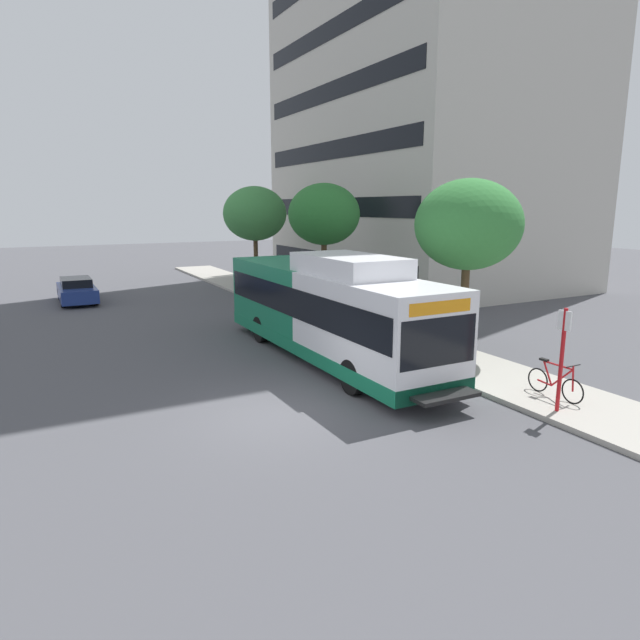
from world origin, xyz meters
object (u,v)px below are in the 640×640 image
bus_stop_sign_pole (562,352)px  street_tree_far_block (255,214)px  street_tree_mid_block (324,215)px  transit_bus (328,310)px  street_tree_near_stop (468,225)px  parked_car_far_lane (77,290)px  bicycle_parked (555,382)px

bus_stop_sign_pole → street_tree_far_block: size_ratio=0.42×
street_tree_mid_block → street_tree_far_block: (-0.11, 8.96, -0.06)m
street_tree_mid_block → street_tree_far_block: street_tree_far_block is taller
transit_bus → street_tree_near_stop: size_ratio=2.07×
street_tree_far_block → parked_car_far_lane: size_ratio=1.39×
bicycle_parked → parked_car_far_lane: (-9.90, 22.86, 0.10)m
bus_stop_sign_pole → street_tree_far_block: (1.59, 24.32, 3.02)m
parked_car_far_lane → bicycle_parked: bearing=-66.6°
street_tree_near_stop → bus_stop_sign_pole: bearing=-108.2°
street_tree_far_block → transit_bus: bearing=-103.6°
transit_bus → street_tree_mid_block: bearing=62.4°
bus_stop_sign_pole → parked_car_far_lane: size_ratio=0.58×
transit_bus → street_tree_far_block: (4.10, 17.01, 2.97)m
street_tree_near_stop → parked_car_far_lane: size_ratio=1.31×
street_tree_far_block → bus_stop_sign_pole: bearing=-93.7°
transit_bus → parked_car_far_lane: size_ratio=2.72×
street_tree_mid_block → street_tree_far_block: size_ratio=0.98×
transit_bus → street_tree_mid_block: street_tree_mid_block is taller
bus_stop_sign_pole → street_tree_far_block: 24.55m
bicycle_parked → street_tree_far_block: bearing=88.0°
bicycle_parked → street_tree_far_block: street_tree_far_block is taller
street_tree_near_stop → bicycle_parked: bearing=-102.3°
parked_car_far_lane → bus_stop_sign_pole: bearing=-68.8°
transit_bus → bicycle_parked: bearing=-63.6°
transit_bus → bicycle_parked: 7.45m
street_tree_near_stop → street_tree_mid_block: size_ratio=0.97×
transit_bus → bus_stop_sign_pole: size_ratio=4.71×
transit_bus → street_tree_far_block: size_ratio=1.96×
transit_bus → bicycle_parked: size_ratio=6.96×
transit_bus → street_tree_far_block: street_tree_far_block is taller
parked_car_far_lane → street_tree_near_stop: bearing=-59.0°
bus_stop_sign_pole → street_tree_mid_block: 15.75m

